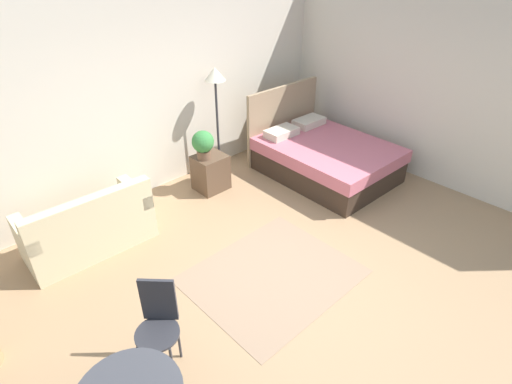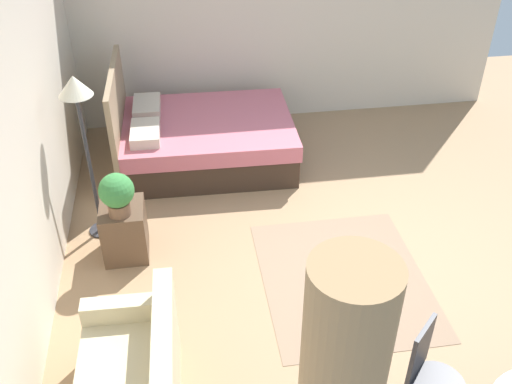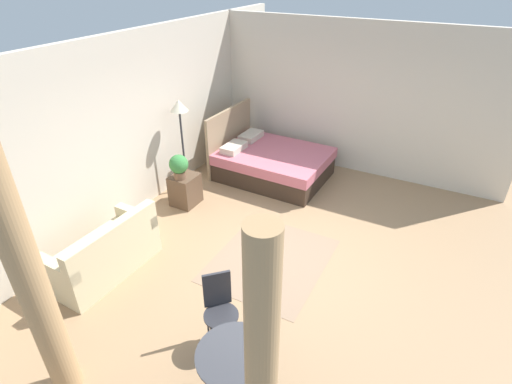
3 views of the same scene
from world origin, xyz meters
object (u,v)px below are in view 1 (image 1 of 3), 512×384
(couch, at_px, (89,228))
(floor_lamp, at_px, (216,87))
(bed, at_px, (323,156))
(potted_plant, at_px, (203,143))
(nightstand, at_px, (211,172))
(cafe_chair_near_couch, at_px, (158,319))

(couch, relative_size, floor_lamp, 0.87)
(bed, relative_size, couch, 1.40)
(potted_plant, relative_size, floor_lamp, 0.25)
(nightstand, bearing_deg, bed, -28.21)
(couch, relative_size, cafe_chair_near_couch, 1.61)
(bed, bearing_deg, cafe_chair_near_couch, -161.73)
(nightstand, xyz_separation_m, floor_lamp, (0.39, 0.27, 1.18))
(bed, relative_size, potted_plant, 4.89)
(potted_plant, distance_m, cafe_chair_near_couch, 3.00)
(bed, distance_m, potted_plant, 1.98)
(floor_lamp, height_order, cafe_chair_near_couch, floor_lamp)
(cafe_chair_near_couch, bearing_deg, nightstand, 44.00)
(bed, bearing_deg, couch, 168.29)
(bed, xyz_separation_m, couch, (-3.58, 0.74, -0.01))
(bed, xyz_separation_m, cafe_chair_near_couch, (-3.82, -1.26, 0.25))
(couch, height_order, floor_lamp, floor_lamp)
(couch, height_order, cafe_chair_near_couch, cafe_chair_near_couch)
(nightstand, bearing_deg, potted_plant, 179.90)
(floor_lamp, bearing_deg, couch, -170.37)
(couch, bearing_deg, potted_plant, 3.84)
(potted_plant, height_order, cafe_chair_near_couch, potted_plant)
(bed, height_order, couch, bed)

